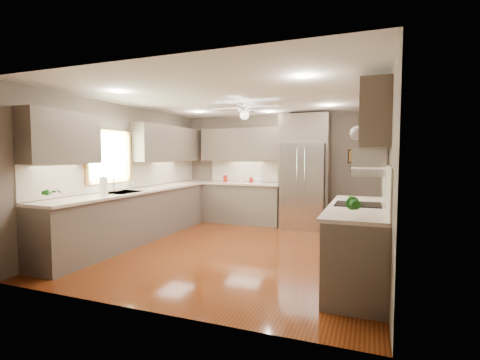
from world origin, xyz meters
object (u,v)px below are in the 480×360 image
Objects in this scene: potted_plant_left at (53,192)px; bowl at (259,182)px; canister_a at (225,179)px; soap_bottle at (130,185)px; microwave at (369,162)px; refrigerator at (304,173)px; stool at (350,225)px; canister_c at (242,179)px; canister_d at (251,180)px; paper_towel at (104,186)px; potted_plant_right at (354,203)px.

potted_plant_left reaches higher than bowl.
soap_bottle reaches higher than canister_a.
microwave reaches higher than potted_plant_left.
canister_a is 1.90m from refrigerator.
refrigerator is (1.06, -0.07, 0.22)m from bowl.
stool is at bearing -14.17° from canister_a.
soap_bottle is 0.66× the size of potted_plant_left.
stool is at bearing 98.92° from microwave.
canister_c is at bearing 61.01° from soap_bottle.
paper_towel is at bearing -113.53° from canister_d.
canister_a is 0.90× the size of soap_bottle.
stool is (2.25, -0.73, -0.76)m from canister_d.
bowl is (0.83, -0.01, -0.05)m from canister_a.
canister_a is at bearing -178.81° from canister_c.
microwave is at bearing -47.32° from canister_d.
canister_c is 0.42m from bowl.
bowl is (0.41, -0.02, -0.06)m from canister_c.
potted_plant_left is (-0.75, -4.13, 0.06)m from canister_a.
canister_c is 0.36× the size of microwave.
soap_bottle reaches higher than stool.
canister_a is 0.84× the size of canister_c.
canister_c is 1.07× the size of soap_bottle.
potted_plant_left reaches higher than stool.
microwave is at bearing -63.91° from refrigerator.
canister_a is 3.28m from paper_towel.
canister_a is at bearing 76.95° from paper_towel.
stool is at bearing 23.23° from soap_bottle.
canister_d is 2.48m from stool.
paper_towel is (-1.39, -3.20, 0.08)m from canister_d.
potted_plant_left is at bearing -177.51° from potted_plant_right.
refrigerator is (1.48, -0.09, 0.16)m from canister_c.
canister_c is 1.49m from refrigerator.
canister_d reaches higher than stool.
potted_plant_left is at bearing -108.70° from canister_d.
canister_a is 1.23× the size of canister_d.
refrigerator is 3.03m from microwave.
canister_d is at bearing 56.74° from soap_bottle.
potted_plant_right is at bearing -56.02° from canister_c.
refrigerator reaches higher than canister_a.
refrigerator is 4.45× the size of microwave.
microwave is (3.97, 1.34, 0.40)m from potted_plant_left.
stool is (2.90, -0.73, -0.78)m from canister_a.
canister_c is 2.71m from soap_bottle.
canister_a is 0.07× the size of refrigerator.
soap_bottle is 0.86m from paper_towel.
canister_a is at bearing 79.75° from potted_plant_left.
canister_c is 0.63× the size of potted_plant_right.
potted_plant_right is at bearing 2.49° from potted_plant_left.
potted_plant_left is 0.11× the size of refrigerator.
canister_a is at bearing 127.98° from potted_plant_right.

